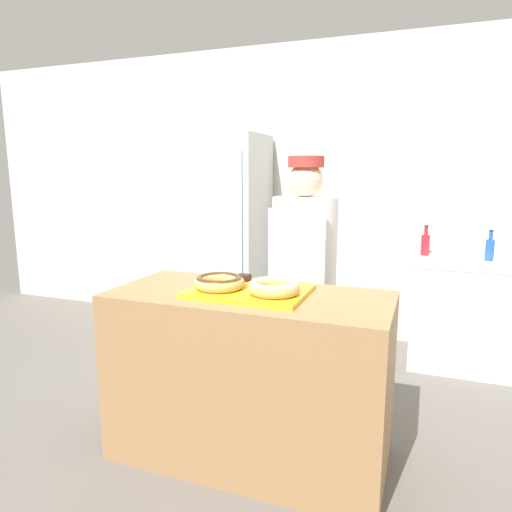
{
  "coord_description": "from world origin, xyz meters",
  "views": [
    {
      "loc": [
        0.85,
        -2.13,
        1.54
      ],
      "look_at": [
        0.0,
        0.1,
        1.1
      ],
      "focal_mm": 32.0,
      "sensor_mm": 36.0,
      "label": 1
    }
  ],
  "objects_px": {
    "baker_person": "(303,280)",
    "bottle_blue": "(490,249)",
    "serving_tray": "(249,291)",
    "brownie_back_right": "(277,281)",
    "brownie_back_left": "(243,278)",
    "bottle_red": "(425,244)",
    "donut_chocolate_glaze": "(219,282)",
    "chest_freezer": "(474,314)",
    "donut_light_glaze": "(274,287)",
    "beverage_fridge": "(231,237)"
  },
  "relations": [
    {
      "from": "baker_person",
      "to": "bottle_blue",
      "type": "height_order",
      "value": "baker_person"
    },
    {
      "from": "serving_tray",
      "to": "brownie_back_right",
      "type": "height_order",
      "value": "brownie_back_right"
    },
    {
      "from": "brownie_back_left",
      "to": "bottle_red",
      "type": "height_order",
      "value": "bottle_red"
    },
    {
      "from": "brownie_back_left",
      "to": "bottle_blue",
      "type": "height_order",
      "value": "bottle_blue"
    },
    {
      "from": "baker_person",
      "to": "donut_chocolate_glaze",
      "type": "bearing_deg",
      "value": -110.61
    },
    {
      "from": "chest_freezer",
      "to": "donut_light_glaze",
      "type": "bearing_deg",
      "value": -121.19
    },
    {
      "from": "brownie_back_right",
      "to": "bottle_blue",
      "type": "distance_m",
      "value": 2.09
    },
    {
      "from": "beverage_fridge",
      "to": "bottle_red",
      "type": "bearing_deg",
      "value": 6.37
    },
    {
      "from": "chest_freezer",
      "to": "bottle_red",
      "type": "bearing_deg",
      "value": 155.11
    },
    {
      "from": "brownie_back_right",
      "to": "baker_person",
      "type": "distance_m",
      "value": 0.51
    },
    {
      "from": "chest_freezer",
      "to": "bottle_red",
      "type": "xyz_separation_m",
      "value": [
        -0.4,
        0.18,
        0.52
      ]
    },
    {
      "from": "donut_light_glaze",
      "to": "brownie_back_right",
      "type": "relative_size",
      "value": 3.71
    },
    {
      "from": "bottle_red",
      "to": "bottle_blue",
      "type": "bearing_deg",
      "value": -8.44
    },
    {
      "from": "serving_tray",
      "to": "beverage_fridge",
      "type": "relative_size",
      "value": 0.32
    },
    {
      "from": "donut_chocolate_glaze",
      "to": "chest_freezer",
      "type": "relative_size",
      "value": 0.28
    },
    {
      "from": "brownie_back_left",
      "to": "chest_freezer",
      "type": "distance_m",
      "value": 2.14
    },
    {
      "from": "baker_person",
      "to": "bottle_blue",
      "type": "bearing_deg",
      "value": 44.89
    },
    {
      "from": "donut_chocolate_glaze",
      "to": "bottle_red",
      "type": "distance_m",
      "value": 2.21
    },
    {
      "from": "brownie_back_left",
      "to": "chest_freezer",
      "type": "bearing_deg",
      "value": 49.94
    },
    {
      "from": "donut_chocolate_glaze",
      "to": "bottle_blue",
      "type": "distance_m",
      "value": 2.4
    },
    {
      "from": "baker_person",
      "to": "brownie_back_left",
      "type": "bearing_deg",
      "value": -113.25
    },
    {
      "from": "brownie_back_right",
      "to": "bottle_blue",
      "type": "xyz_separation_m",
      "value": [
        1.22,
        1.7,
        -0.02
      ]
    },
    {
      "from": "beverage_fridge",
      "to": "bottle_blue",
      "type": "distance_m",
      "value": 2.2
    },
    {
      "from": "chest_freezer",
      "to": "bottle_blue",
      "type": "height_order",
      "value": "bottle_blue"
    },
    {
      "from": "chest_freezer",
      "to": "bottle_red",
      "type": "distance_m",
      "value": 0.68
    },
    {
      "from": "baker_person",
      "to": "chest_freezer",
      "type": "xyz_separation_m",
      "value": [
        1.12,
        1.08,
        -0.42
      ]
    },
    {
      "from": "brownie_back_right",
      "to": "bottle_blue",
      "type": "height_order",
      "value": "bottle_blue"
    },
    {
      "from": "baker_person",
      "to": "beverage_fridge",
      "type": "relative_size",
      "value": 0.87
    },
    {
      "from": "donut_chocolate_glaze",
      "to": "beverage_fridge",
      "type": "bearing_deg",
      "value": 112.17
    },
    {
      "from": "bottle_red",
      "to": "bottle_blue",
      "type": "distance_m",
      "value": 0.49
    },
    {
      "from": "bottle_blue",
      "to": "serving_tray",
      "type": "bearing_deg",
      "value": -125.34
    },
    {
      "from": "brownie_back_right",
      "to": "chest_freezer",
      "type": "bearing_deg",
      "value": 54.41
    },
    {
      "from": "brownie_back_right",
      "to": "serving_tray",
      "type": "bearing_deg",
      "value": -121.8
    },
    {
      "from": "donut_chocolate_glaze",
      "to": "chest_freezer",
      "type": "bearing_deg",
      "value": 52.31
    },
    {
      "from": "donut_light_glaze",
      "to": "bottle_red",
      "type": "xyz_separation_m",
      "value": [
        0.69,
        1.97,
        -0.04
      ]
    },
    {
      "from": "donut_chocolate_glaze",
      "to": "donut_light_glaze",
      "type": "bearing_deg",
      "value": 0.0
    },
    {
      "from": "brownie_back_left",
      "to": "chest_freezer",
      "type": "height_order",
      "value": "brownie_back_left"
    },
    {
      "from": "chest_freezer",
      "to": "beverage_fridge",
      "type": "bearing_deg",
      "value": -179.82
    },
    {
      "from": "beverage_fridge",
      "to": "donut_light_glaze",
      "type": "bearing_deg",
      "value": -60.08
    },
    {
      "from": "donut_light_glaze",
      "to": "brownie_back_right",
      "type": "height_order",
      "value": "donut_light_glaze"
    },
    {
      "from": "serving_tray",
      "to": "brownie_back_right",
      "type": "xyz_separation_m",
      "value": [
        0.1,
        0.16,
        0.03
      ]
    },
    {
      "from": "serving_tray",
      "to": "brownie_back_right",
      "type": "bearing_deg",
      "value": 58.2
    },
    {
      "from": "donut_chocolate_glaze",
      "to": "baker_person",
      "type": "height_order",
      "value": "baker_person"
    },
    {
      "from": "beverage_fridge",
      "to": "baker_person",
      "type": "bearing_deg",
      "value": -47.34
    },
    {
      "from": "serving_tray",
      "to": "chest_freezer",
      "type": "relative_size",
      "value": 0.63
    },
    {
      "from": "donut_chocolate_glaze",
      "to": "beverage_fridge",
      "type": "xyz_separation_m",
      "value": [
        -0.73,
        1.78,
        -0.04
      ]
    },
    {
      "from": "donut_light_glaze",
      "to": "bottle_blue",
      "type": "bearing_deg",
      "value": 58.47
    },
    {
      "from": "brownie_back_right",
      "to": "bottle_blue",
      "type": "relative_size",
      "value": 0.29
    },
    {
      "from": "donut_light_glaze",
      "to": "bottle_red",
      "type": "distance_m",
      "value": 2.09
    },
    {
      "from": "brownie_back_left",
      "to": "bottle_blue",
      "type": "xyz_separation_m",
      "value": [
        1.42,
        1.7,
        -0.02
      ]
    }
  ]
}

